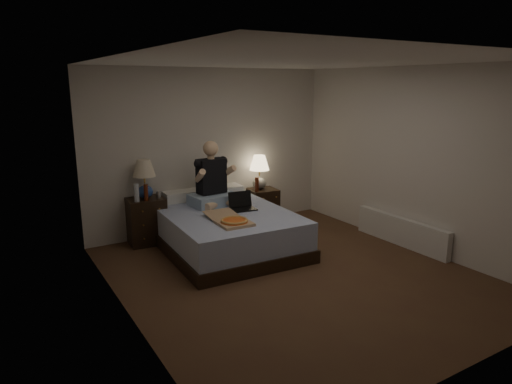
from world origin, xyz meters
TOP-DOWN VIEW (x-y plane):
  - floor at (0.00, 0.00)m, footprint 4.00×4.50m
  - ceiling at (0.00, 0.00)m, footprint 4.00×4.50m
  - wall_back at (0.00, 2.25)m, footprint 4.00×0.00m
  - wall_front at (0.00, -2.25)m, footprint 4.00×0.00m
  - wall_left at (-2.00, 0.00)m, footprint 0.00×4.50m
  - wall_right at (2.00, 0.00)m, footprint 0.00×4.50m
  - bed at (-0.29, 1.27)m, footprint 1.72×2.23m
  - nightstand_left at (-1.16, 2.05)m, footprint 0.55×0.50m
  - nightstand_right at (0.81, 2.00)m, footprint 0.48×0.44m
  - lamp_left at (-1.15, 2.05)m, footprint 0.39×0.39m
  - lamp_right at (0.76, 2.05)m, footprint 0.36×0.36m
  - water_bottle at (-1.31, 1.92)m, footprint 0.07×0.07m
  - soda_can at (-0.98, 1.96)m, footprint 0.07×0.07m
  - beer_bottle_left at (-1.18, 1.92)m, footprint 0.06×0.06m
  - beer_bottle_right at (0.64, 1.92)m, footprint 0.06×0.06m
  - person at (-0.27, 1.65)m, footprint 0.70×0.57m
  - laptop at (-0.04, 1.18)m, footprint 0.37×0.31m
  - pizza_box at (-0.47, 0.65)m, footprint 0.43×0.77m
  - radiator at (1.93, 0.07)m, footprint 0.10×1.60m

SIDE VIEW (x-z plane):
  - floor at x=0.00m, z-range 0.00..0.00m
  - radiator at x=1.93m, z-range 0.00..0.40m
  - bed at x=-0.29m, z-range 0.00..0.54m
  - nightstand_right at x=0.81m, z-range 0.00..0.57m
  - nightstand_left at x=-1.16m, z-range 0.00..0.67m
  - pizza_box at x=-0.47m, z-range 0.54..0.62m
  - laptop at x=-0.04m, z-range 0.54..0.78m
  - beer_bottle_right at x=0.64m, z-range 0.57..0.80m
  - soda_can at x=-0.98m, z-range 0.67..0.77m
  - beer_bottle_left at x=-1.18m, z-range 0.67..0.90m
  - water_bottle at x=-1.31m, z-range 0.67..0.92m
  - lamp_right at x=0.76m, z-range 0.57..1.13m
  - lamp_left at x=-1.15m, z-range 0.67..1.23m
  - person at x=-0.27m, z-range 0.54..1.47m
  - wall_back at x=0.00m, z-range 0.00..2.50m
  - wall_front at x=0.00m, z-range 0.00..2.50m
  - wall_left at x=-2.00m, z-range 0.00..2.50m
  - wall_right at x=2.00m, z-range 0.00..2.50m
  - ceiling at x=0.00m, z-range 2.50..2.50m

